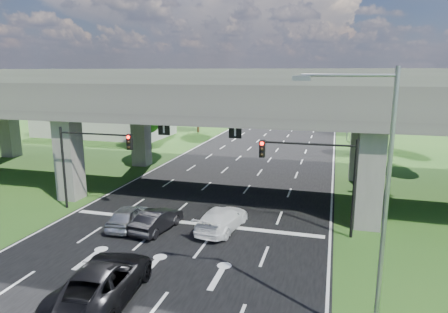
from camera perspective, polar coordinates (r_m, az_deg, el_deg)
The scene contains 19 objects.
ground at distance 23.77m, azimuth -7.48°, elevation -12.47°, with size 160.00×160.00×0.00m, color #244E19.
road at distance 32.58m, azimuth -0.60°, elevation -5.47°, with size 18.00×120.00×0.03m, color black.
overpass at distance 33.05m, azimuth 0.35°, elevation 8.75°, with size 80.00×15.00×10.00m.
warehouse at distance 65.34m, azimuth -16.67°, elevation 4.66°, with size 20.00×10.00×4.00m, color #9E9E99.
signal_right at distance 24.45m, azimuth 13.18°, elevation -1.60°, with size 5.76×0.54×6.00m.
signal_left at distance 29.48m, azimuth -18.80°, elevation 0.38°, with size 5.76×0.54×6.00m.
streetlight_near at distance 14.47m, azimuth 20.69°, elevation -4.69°, with size 3.38×0.25×10.00m.
streetlight_far at distance 44.04m, azimuth 17.47°, elevation 6.32°, with size 3.38×0.25×10.00m.
streetlight_beyond at distance 59.99m, azimuth 17.06°, elevation 7.72°, with size 3.38×0.25×10.00m.
tree_left_near at distance 51.36m, azimuth -10.71°, elevation 6.24°, with size 4.50×4.50×7.80m.
tree_left_mid at distance 59.89m, azimuth -9.90°, elevation 6.45°, with size 3.91×3.90×6.76m.
tree_left_far at distance 65.68m, azimuth -3.73°, elevation 7.93°, with size 4.80×4.80×8.32m.
tree_right_near at distance 48.33m, azimuth 20.74°, elevation 4.94°, with size 4.20×4.20×7.28m.
tree_right_mid at distance 56.61m, azimuth 23.08°, elevation 5.36°, with size 3.91×3.90×6.76m.
tree_right_far at distance 64.12m, azimuth 18.68°, elevation 6.94°, with size 4.50×4.50×7.80m.
car_silver at distance 26.55m, azimuth -13.50°, elevation -8.31°, with size 1.66×4.13×1.41m, color #B8BAC0.
car_dark at distance 25.62m, azimuth -9.50°, elevation -8.94°, with size 1.46×4.18×1.38m, color black.
car_white at distance 25.37m, azimuth -0.32°, elevation -8.89°, with size 2.04×5.01×1.45m, color white.
car_trailing at distance 18.93m, azimuth -16.89°, elevation -16.68°, with size 2.83×6.15×1.71m, color black.
Camera 1 is at (8.66, -19.84, 9.82)m, focal length 32.00 mm.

